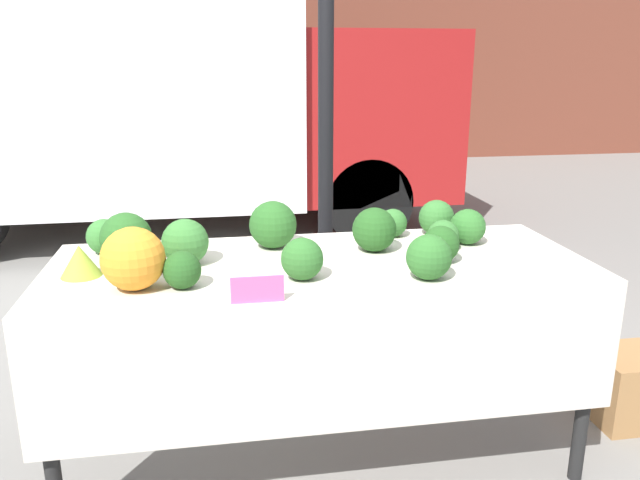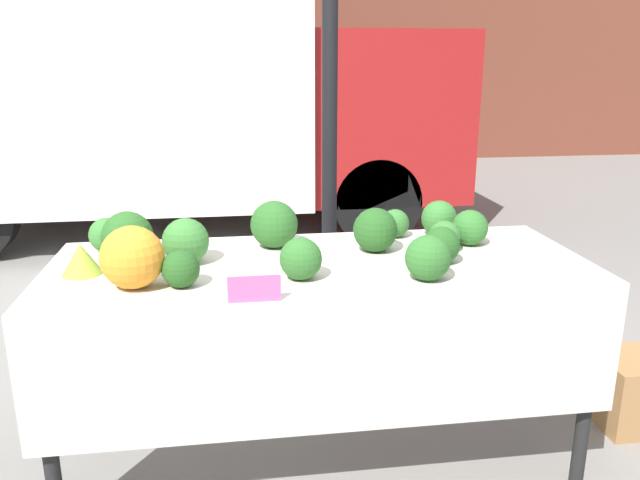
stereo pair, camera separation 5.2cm
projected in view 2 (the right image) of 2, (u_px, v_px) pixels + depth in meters
The scene contains 20 objects.
ground_plane at pixel (320, 451), 2.46m from camera, with size 40.00×40.00×0.00m, color gray.
tent_pole at pixel (330, 120), 2.81m from camera, with size 0.07×0.07×2.45m.
parked_truck at pixel (164, 92), 5.50m from camera, with size 4.75×2.11×2.26m.
market_table at pixel (322, 294), 2.21m from camera, with size 1.93×0.75×0.79m.
orange_cauliflower at pixel (132, 257), 1.96m from camera, with size 0.20×0.20×0.20m.
romanesco_head at pixel (81, 259), 2.09m from camera, with size 0.13×0.13×0.11m.
broccoli_head_0 at pixel (186, 241), 2.20m from camera, with size 0.16×0.16×0.16m.
broccoli_head_1 at pixel (375, 230), 2.34m from camera, with size 0.17×0.17×0.17m.
broccoli_head_2 at pixel (301, 259), 2.04m from camera, with size 0.14×0.14×0.14m.
broccoli_head_3 at pixel (441, 245), 2.21m from camera, with size 0.13×0.13×0.13m.
broccoli_head_4 at pixel (470, 228), 2.42m from camera, with size 0.14×0.14×0.14m.
broccoli_head_5 at pixel (107, 235), 2.34m from camera, with size 0.13×0.13×0.13m.
broccoli_head_6 at pixel (181, 269), 1.97m from camera, with size 0.12×0.12×0.12m.
broccoli_head_7 at pixel (439, 218), 2.56m from camera, with size 0.15×0.15×0.15m.
broccoli_head_8 at pixel (127, 237), 2.22m from camera, with size 0.18×0.18×0.18m.
broccoli_head_9 at pixel (274, 224), 2.39m from camera, with size 0.18×0.18×0.18m.
broccoli_head_10 at pixel (445, 236), 2.34m from camera, with size 0.12×0.12×0.12m.
broccoli_head_11 at pixel (395, 223), 2.53m from camera, with size 0.12×0.12×0.12m.
broccoli_head_12 at pixel (428, 258), 2.03m from camera, with size 0.15×0.15×0.15m.
price_sign at pixel (254, 289), 1.85m from camera, with size 0.16×0.01×0.08m.
Camera 2 is at (-0.30, -2.11, 1.49)m, focal length 35.00 mm.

